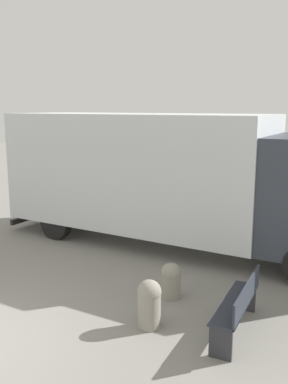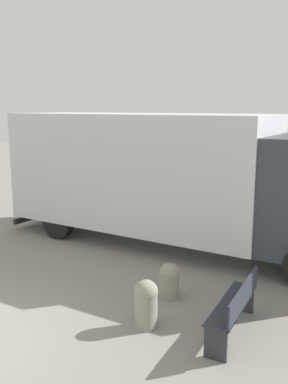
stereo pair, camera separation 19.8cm
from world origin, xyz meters
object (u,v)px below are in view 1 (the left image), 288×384
object	(u,v)px
park_bench	(239,304)
bollard_far_bench	(171,279)
delivery_truck	(168,175)
bollard_near_bench	(149,302)

from	to	relation	value
park_bench	bollard_far_bench	size ratio (longest dim) A/B	2.62
park_bench	delivery_truck	bearing A→B (deg)	36.58
delivery_truck	bollard_far_bench	xyz separation A→B (m)	(1.66, -2.82, -1.51)
delivery_truck	park_bench	world-z (taller)	delivery_truck
delivery_truck	bollard_near_bench	size ratio (longest dim) A/B	11.51
park_bench	bollard_near_bench	xyz separation A→B (m)	(-1.33, -0.60, -0.07)
bollard_far_bench	delivery_truck	bearing A→B (deg)	120.42
delivery_truck	park_bench	xyz separation A→B (m)	(3.23, -3.41, -1.37)
delivery_truck	bollard_near_bench	bearing A→B (deg)	-67.09
bollard_near_bench	delivery_truck	bearing A→B (deg)	115.37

